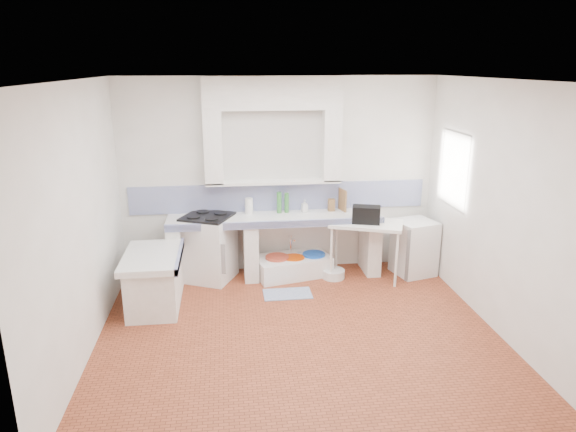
{
  "coord_description": "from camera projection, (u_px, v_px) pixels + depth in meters",
  "views": [
    {
      "loc": [
        -0.76,
        -5.18,
        2.95
      ],
      "look_at": [
        0.0,
        1.0,
        1.1
      ],
      "focal_mm": 31.99,
      "sensor_mm": 36.0,
      "label": 1
    }
  ],
  "objects": [
    {
      "name": "water_bottle_b",
      "position": [
        299.0,
        261.0,
        7.59
      ],
      "size": [
        0.1,
        0.1,
        0.28
      ],
      "primitive_type": "cylinder",
      "rotation": [
        0.0,
        0.0,
        -0.38
      ],
      "color": "silver",
      "rests_on": "ground"
    },
    {
      "name": "floor",
      "position": [
        299.0,
        333.0,
        5.86
      ],
      "size": [
        4.5,
        4.5,
        0.0
      ],
      "primitive_type": "plane",
      "color": "#964226",
      "rests_on": "ground"
    },
    {
      "name": "peninsula_top",
      "position": [
        153.0,
        257.0,
        6.33
      ],
      "size": [
        0.7,
        1.1,
        0.08
      ],
      "primitive_type": "cube",
      "color": "white",
      "rests_on": "ground"
    },
    {
      "name": "bucket_red",
      "position": [
        277.0,
        267.0,
        7.36
      ],
      "size": [
        0.35,
        0.35,
        0.31
      ],
      "primitive_type": "cylinder",
      "rotation": [
        0.0,
        0.0,
        -0.04
      ],
      "color": "#B73F29",
      "rests_on": "ground"
    },
    {
      "name": "stove",
      "position": [
        209.0,
        248.0,
        7.23
      ],
      "size": [
        0.84,
        0.83,
        0.91
      ],
      "primitive_type": "cube",
      "rotation": [
        0.0,
        0.0,
        -0.43
      ],
      "color": "white",
      "rests_on": "ground"
    },
    {
      "name": "sink",
      "position": [
        293.0,
        267.0,
        7.44
      ],
      "size": [
        1.16,
        0.81,
        0.25
      ],
      "primitive_type": "cube",
      "rotation": [
        0.0,
        0.0,
        0.24
      ],
      "color": "white",
      "rests_on": "ground"
    },
    {
      "name": "counter_lip",
      "position": [
        277.0,
        224.0,
        6.95
      ],
      "size": [
        3.0,
        0.04,
        0.1
      ],
      "primitive_type": "cube",
      "color": "navy",
      "rests_on": "ground"
    },
    {
      "name": "backsplash",
      "position": [
        280.0,
        197.0,
        7.43
      ],
      "size": [
        4.27,
        0.03,
        0.4
      ],
      "primitive_type": "cube",
      "color": "navy",
      "rests_on": "ground"
    },
    {
      "name": "peninsula_base",
      "position": [
        155.0,
        283.0,
        6.43
      ],
      "size": [
        0.6,
        1.0,
        0.62
      ],
      "primitive_type": "cube",
      "color": "white",
      "rests_on": "ground"
    },
    {
      "name": "cutting_board",
      "position": [
        342.0,
        200.0,
        7.42
      ],
      "size": [
        0.07,
        0.23,
        0.32
      ],
      "primitive_type": "cube",
      "rotation": [
        0.0,
        0.0,
        0.23
      ],
      "color": "olive",
      "rests_on": "counter_slab"
    },
    {
      "name": "wall_left",
      "position": [
        80.0,
        223.0,
        5.2
      ],
      "size": [
        0.0,
        4.5,
        4.5
      ],
      "primitive_type": "plane",
      "rotation": [
        1.57,
        0.0,
        1.57
      ],
      "color": "white",
      "rests_on": "ground"
    },
    {
      "name": "lace_valance",
      "position": [
        459.0,
        141.0,
        6.7
      ],
      "size": [
        0.01,
        0.84,
        0.24
      ],
      "primitive_type": "cube",
      "color": "white",
      "rests_on": "ground"
    },
    {
      "name": "wall_front",
      "position": [
        341.0,
        297.0,
        3.56
      ],
      "size": [
        4.5,
        0.0,
        4.5
      ],
      "primitive_type": "plane",
      "rotation": [
        -1.57,
        0.0,
        0.0
      ],
      "color": "white",
      "rests_on": "ground"
    },
    {
      "name": "paper_towel",
      "position": [
        249.0,
        206.0,
        7.28
      ],
      "size": [
        0.13,
        0.13,
        0.23
      ],
      "primitive_type": "cylinder",
      "rotation": [
        0.0,
        0.0,
        -0.19
      ],
      "color": "white",
      "rests_on": "counter_slab"
    },
    {
      "name": "counter_slab",
      "position": [
        275.0,
        219.0,
        7.22
      ],
      "size": [
        3.0,
        0.6,
        0.08
      ],
      "primitive_type": "cube",
      "color": "white",
      "rests_on": "ground"
    },
    {
      "name": "water_bottle_a",
      "position": [
        288.0,
        262.0,
        7.59
      ],
      "size": [
        0.09,
        0.09,
        0.27
      ],
      "primitive_type": "cylinder",
      "rotation": [
        0.0,
        0.0,
        0.39
      ],
      "color": "silver",
      "rests_on": "ground"
    },
    {
      "name": "bucket_orange",
      "position": [
        294.0,
        267.0,
        7.39
      ],
      "size": [
        0.39,
        0.39,
        0.29
      ],
      "primitive_type": "cylinder",
      "rotation": [
        0.0,
        0.0,
        -0.32
      ],
      "color": "#F14A00",
      "rests_on": "ground"
    },
    {
      "name": "ceiling",
      "position": [
        300.0,
        80.0,
        5.06
      ],
      "size": [
        4.5,
        4.5,
        0.0
      ],
      "primitive_type": "plane",
      "rotation": [
        3.14,
        0.0,
        0.0
      ],
      "color": "white",
      "rests_on": "ground"
    },
    {
      "name": "peninsula_lip",
      "position": [
        180.0,
        256.0,
        6.37
      ],
      "size": [
        0.04,
        1.1,
        0.1
      ],
      "primitive_type": "cube",
      "color": "navy",
      "rests_on": "ground"
    },
    {
      "name": "wall_back",
      "position": [
        280.0,
        176.0,
        7.36
      ],
      "size": [
        4.5,
        0.0,
        4.5
      ],
      "primitive_type": "plane",
      "rotation": [
        1.57,
        0.0,
        0.0
      ],
      "color": "white",
      "rests_on": "ground"
    },
    {
      "name": "green_bottle_a",
      "position": [
        279.0,
        203.0,
        7.31
      ],
      "size": [
        0.09,
        0.09,
        0.31
      ],
      "primitive_type": "cylinder",
      "rotation": [
        0.0,
        0.0,
        0.34
      ],
      "color": "#337A32",
      "rests_on": "counter_slab"
    },
    {
      "name": "counter_pier_right",
      "position": [
        370.0,
        244.0,
        7.51
      ],
      "size": [
        0.2,
        0.55,
        0.82
      ],
      "primitive_type": "cube",
      "color": "white",
      "rests_on": "ground"
    },
    {
      "name": "counter_pier_mid",
      "position": [
        251.0,
        250.0,
        7.31
      ],
      "size": [
        0.2,
        0.55,
        0.82
      ],
      "primitive_type": "cube",
      "color": "white",
      "rests_on": "ground"
    },
    {
      "name": "window_frame",
      "position": [
        467.0,
        170.0,
        6.83
      ],
      "size": [
        0.35,
        0.86,
        1.06
      ],
      "primitive_type": "cube",
      "color": "#341F10",
      "rests_on": "ground"
    },
    {
      "name": "soap_bottle",
      "position": [
        305.0,
        206.0,
        7.38
      ],
      "size": [
        0.09,
        0.09,
        0.18
      ],
      "primitive_type": "imported",
      "rotation": [
        0.0,
        0.0,
        0.17
      ],
      "color": "white",
      "rests_on": "counter_slab"
    },
    {
      "name": "bucket_blue",
      "position": [
        314.0,
        263.0,
        7.48
      ],
      "size": [
        0.38,
        0.38,
        0.31
      ],
      "primitive_type": "cylinder",
      "rotation": [
        0.0,
        0.0,
        -0.17
      ],
      "color": "blue",
      "rests_on": "ground"
    },
    {
      "name": "fridge",
      "position": [
        414.0,
        247.0,
        7.43
      ],
      "size": [
        0.63,
        0.63,
        0.8
      ],
      "primitive_type": "cube",
      "rotation": [
        0.0,
        0.0,
        0.26
      ],
      "color": "white",
      "rests_on": "ground"
    },
    {
      "name": "knife_block",
      "position": [
        331.0,
        205.0,
        7.42
      ],
      "size": [
        0.1,
        0.08,
        0.18
      ],
      "primitive_type": "cube",
      "rotation": [
        0.0,
        0.0,
        0.14
      ],
      "color": "olive",
      "rests_on": "counter_slab"
    },
    {
      "name": "wall_right",
      "position": [
        499.0,
        209.0,
        5.72
      ],
      "size": [
        0.0,
        4.5,
        4.5
      ],
      "primitive_type": "plane",
      "rotation": [
        1.57,
        0.0,
        -1.57
      ],
      "color": "white",
      "rests_on": "ground"
    },
    {
      "name": "green_bottle_b",
      "position": [
        287.0,
        203.0,
        7.33
      ],
      "size": [
        0.07,
        0.07,
        0.29
      ],
      "primitive_type": "cylinder",
      "rotation": [
        0.0,
        0.0,
        -0.13
      ],
      "color": "#337A32",
      "rests_on": "counter_slab"
    },
    {
      "name": "alcove_mass",
      "position": [
        273.0,
        93.0,
        6.9
      ],
      "size": [
        1.9,
        0.25,
        0.45
      ],
      "primitive_type": "cube",
      "color": "white",
      "rests_on": "ground"
    },
    {
      "name": "counter_pier_left",
      "position": [
        176.0,
        253.0,
        7.18
      ],
      "size": [
        0.2,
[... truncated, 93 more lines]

